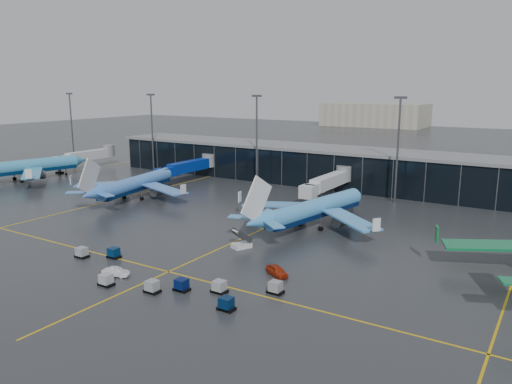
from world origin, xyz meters
The scene contains 12 objects.
ground centered at (0.00, 0.00, 0.00)m, with size 600.00×600.00×0.00m, color #282B2D.
terminal_pier centered at (0.00, 62.00, 5.42)m, with size 142.00×17.00×10.70m.
jet_bridges centered at (-35.00, 42.99, 4.55)m, with size 94.00×27.50×7.20m.
flood_masts centered at (5.00, 50.00, 13.81)m, with size 203.00×0.50×25.50m.
taxi_lines centered at (10.00, 10.61, 0.01)m, with size 220.00×120.00×0.02m.
airliner_klm_west centered at (-77.74, 18.83, 6.64)m, with size 37.97×43.24×13.29m, color #3C95C7, non-canonical shape.
airliner_arkefly centered at (-31.78, 19.59, 5.94)m, with size 33.94×38.66×11.88m, color #4585E5, non-canonical shape.
airliner_klm_near centered at (17.96, 20.03, 6.01)m, with size 34.37×39.14×12.03m, color #459BE4, non-canonical shape.
baggage_carts centered at (12.73, -18.68, 0.76)m, with size 36.71×12.05×1.70m.
mobile_airstair centered at (12.96, 0.60, 0.77)m, with size 3.31×3.82×3.45m.
service_van_red centered at (24.79, -7.46, 0.76)m, with size 1.80×4.47×1.52m, color #A1260C.
service_van_white centered at (4.60, -20.54, 0.68)m, with size 1.43×4.10×1.35m, color silver.
Camera 1 is at (59.84, -68.76, 27.80)m, focal length 35.00 mm.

